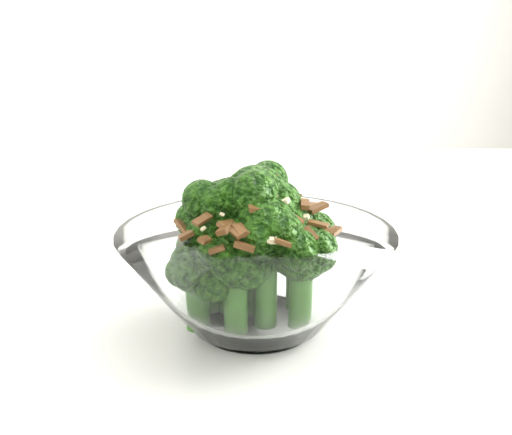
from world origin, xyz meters
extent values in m
cube|color=white|center=(0.14, 0.03, 0.73)|extent=(1.37, 1.10, 0.04)
cylinder|color=white|center=(-0.02, -0.12, 0.75)|extent=(0.08, 0.08, 0.01)
cylinder|color=#2B5E18|center=(-0.04, -0.15, 0.78)|extent=(0.02, 0.02, 0.04)
sphere|color=#296012|center=(-0.04, -0.15, 0.81)|extent=(0.04, 0.04, 0.04)
cylinder|color=#2B5E18|center=(-0.04, -0.11, 0.79)|extent=(0.02, 0.02, 0.07)
sphere|color=#296012|center=(-0.04, -0.11, 0.84)|extent=(0.04, 0.04, 0.04)
cylinder|color=#2B5E18|center=(-0.02, -0.12, 0.80)|extent=(0.02, 0.02, 0.07)
sphere|color=#296012|center=(-0.02, -0.12, 0.85)|extent=(0.05, 0.05, 0.05)
cylinder|color=#2B5E18|center=(0.00, -0.15, 0.78)|extent=(0.02, 0.02, 0.05)
sphere|color=#296012|center=(0.00, -0.15, 0.82)|extent=(0.04, 0.04, 0.04)
cylinder|color=#2B5E18|center=(-0.06, -0.13, 0.78)|extent=(0.02, 0.02, 0.03)
sphere|color=#296012|center=(-0.06, -0.13, 0.80)|extent=(0.04, 0.04, 0.04)
cylinder|color=#2B5E18|center=(-0.02, -0.14, 0.79)|extent=(0.02, 0.02, 0.06)
sphere|color=#296012|center=(-0.02, -0.14, 0.83)|extent=(0.04, 0.04, 0.04)
cylinder|color=#2B5E18|center=(-0.05, -0.11, 0.78)|extent=(0.02, 0.02, 0.05)
sphere|color=#296012|center=(-0.05, -0.11, 0.82)|extent=(0.04, 0.04, 0.04)
cylinder|color=#2B5E18|center=(0.01, -0.12, 0.79)|extent=(0.02, 0.02, 0.05)
sphere|color=#296012|center=(0.01, -0.12, 0.82)|extent=(0.04, 0.04, 0.04)
cylinder|color=#2B5E18|center=(-0.02, -0.08, 0.78)|extent=(0.02, 0.02, 0.04)
sphere|color=#296012|center=(-0.02, -0.08, 0.81)|extent=(0.03, 0.03, 0.03)
cube|color=brown|center=(-0.04, -0.16, 0.84)|extent=(0.01, 0.01, 0.01)
cube|color=brown|center=(-0.01, -0.16, 0.83)|extent=(0.01, 0.01, 0.01)
cube|color=brown|center=(0.03, -0.11, 0.83)|extent=(0.01, 0.01, 0.00)
cube|color=brown|center=(-0.07, -0.13, 0.83)|extent=(0.01, 0.01, 0.01)
cube|color=brown|center=(-0.07, -0.12, 0.83)|extent=(0.01, 0.02, 0.01)
cube|color=brown|center=(-0.06, -0.16, 0.83)|extent=(0.01, 0.01, 0.01)
cube|color=brown|center=(-0.05, -0.08, 0.83)|extent=(0.01, 0.01, 0.01)
cube|color=brown|center=(-0.04, -0.16, 0.83)|extent=(0.02, 0.01, 0.01)
cube|color=brown|center=(-0.01, -0.11, 0.86)|extent=(0.01, 0.01, 0.01)
cube|color=brown|center=(0.01, -0.11, 0.84)|extent=(0.01, 0.01, 0.00)
cube|color=brown|center=(0.02, -0.16, 0.83)|extent=(0.01, 0.01, 0.01)
cube|color=brown|center=(0.00, -0.15, 0.84)|extent=(0.01, 0.01, 0.01)
cube|color=brown|center=(-0.03, -0.12, 0.86)|extent=(0.01, 0.01, 0.01)
cube|color=brown|center=(0.03, -0.14, 0.82)|extent=(0.01, 0.01, 0.00)
cube|color=brown|center=(-0.01, -0.11, 0.85)|extent=(0.01, 0.01, 0.01)
cube|color=brown|center=(0.00, -0.10, 0.85)|extent=(0.01, 0.01, 0.01)
cube|color=brown|center=(-0.01, -0.09, 0.84)|extent=(0.01, 0.01, 0.01)
cube|color=brown|center=(-0.06, -0.13, 0.84)|extent=(0.01, 0.01, 0.01)
cube|color=brown|center=(0.00, -0.16, 0.83)|extent=(0.01, 0.01, 0.01)
cube|color=brown|center=(-0.02, -0.10, 0.85)|extent=(0.01, 0.01, 0.00)
cube|color=brown|center=(-0.05, -0.14, 0.84)|extent=(0.02, 0.01, 0.01)
cube|color=brown|center=(0.02, -0.12, 0.84)|extent=(0.01, 0.01, 0.00)
cube|color=brown|center=(-0.02, -0.11, 0.86)|extent=(0.01, 0.01, 0.01)
cube|color=brown|center=(-0.01, -0.12, 0.86)|extent=(0.01, 0.01, 0.01)
cube|color=brown|center=(-0.06, -0.15, 0.83)|extent=(0.01, 0.01, 0.01)
cube|color=brown|center=(-0.04, -0.15, 0.84)|extent=(0.01, 0.01, 0.01)
cube|color=brown|center=(0.02, -0.13, 0.84)|extent=(0.02, 0.01, 0.01)
cube|color=brown|center=(0.01, -0.14, 0.84)|extent=(0.01, 0.01, 0.01)
cube|color=brown|center=(-0.02, -0.17, 0.83)|extent=(0.01, 0.01, 0.01)
cube|color=brown|center=(-0.05, -0.15, 0.84)|extent=(0.01, 0.01, 0.01)
cube|color=brown|center=(-0.03, -0.15, 0.85)|extent=(0.01, 0.01, 0.01)
cube|color=brown|center=(-0.02, -0.14, 0.85)|extent=(0.01, 0.01, 0.00)
cube|color=brown|center=(0.01, -0.15, 0.83)|extent=(0.02, 0.01, 0.00)
cube|color=brown|center=(-0.01, -0.12, 0.86)|extent=(0.01, 0.01, 0.01)
cube|color=beige|center=(-0.02, -0.15, 0.85)|extent=(0.01, 0.01, 0.00)
cube|color=beige|center=(-0.03, -0.13, 0.85)|extent=(0.00, 0.00, 0.00)
cube|color=beige|center=(-0.06, -0.14, 0.84)|extent=(0.00, 0.00, 0.00)
cube|color=beige|center=(-0.01, -0.07, 0.83)|extent=(0.01, 0.01, 0.00)
cube|color=beige|center=(-0.03, -0.08, 0.84)|extent=(0.00, 0.01, 0.00)
cube|color=beige|center=(-0.01, -0.14, 0.85)|extent=(0.01, 0.01, 0.00)
cube|color=beige|center=(-0.05, -0.14, 0.84)|extent=(0.00, 0.00, 0.00)
cube|color=beige|center=(-0.02, -0.17, 0.83)|extent=(0.00, 0.00, 0.00)
cube|color=beige|center=(-0.02, -0.10, 0.85)|extent=(0.00, 0.00, 0.00)
cube|color=beige|center=(-0.02, -0.17, 0.83)|extent=(0.01, 0.01, 0.00)
cube|color=beige|center=(-0.01, -0.14, 0.85)|extent=(0.00, 0.00, 0.00)
cube|color=beige|center=(-0.02, -0.11, 0.86)|extent=(0.00, 0.00, 0.00)
cube|color=beige|center=(0.00, -0.13, 0.85)|extent=(0.00, 0.00, 0.00)
cube|color=beige|center=(-0.05, -0.09, 0.83)|extent=(0.01, 0.01, 0.00)
cube|color=beige|center=(0.02, -0.11, 0.84)|extent=(0.00, 0.00, 0.00)
cube|color=beige|center=(0.01, -0.15, 0.84)|extent=(0.01, 0.01, 0.00)
camera|label=1|loc=(-0.15, -0.56, 0.98)|focal=50.00mm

